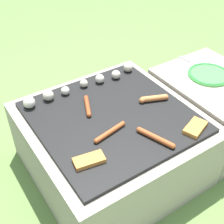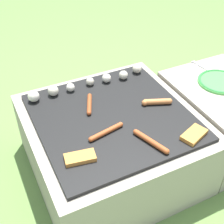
{
  "view_description": "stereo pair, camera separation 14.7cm",
  "coord_description": "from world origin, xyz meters",
  "views": [
    {
      "loc": [
        -0.63,
        -0.96,
        1.32
      ],
      "look_at": [
        0.0,
        0.0,
        0.39
      ],
      "focal_mm": 50.0,
      "sensor_mm": 36.0,
      "label": 1
    },
    {
      "loc": [
        -0.51,
        -1.03,
        1.32
      ],
      "look_at": [
        0.0,
        0.0,
        0.39
      ],
      "focal_mm": 50.0,
      "sensor_mm": 36.0,
      "label": 2
    }
  ],
  "objects": [
    {
      "name": "bread_slice_center",
      "position": [
        -0.24,
        -0.2,
        0.38
      ],
      "size": [
        0.13,
        0.08,
        0.02
      ],
      "color": "#D18438",
      "rests_on": "grill"
    },
    {
      "name": "grill",
      "position": [
        0.0,
        0.0,
        0.18
      ],
      "size": [
        0.8,
        0.8,
        0.37
      ],
      "color": "#A89E8C",
      "rests_on": "ground_plane"
    },
    {
      "name": "sausage_back_left",
      "position": [
        -0.07,
        0.12,
        0.38
      ],
      "size": [
        0.08,
        0.15,
        0.02
      ],
      "color": "#93421E",
      "rests_on": "grill"
    },
    {
      "name": "side_ledge",
      "position": [
        0.65,
        -0.08,
        0.18
      ],
      "size": [
        0.48,
        0.63,
        0.37
      ],
      "color": "#A89E8C",
      "rests_on": "ground_plane"
    },
    {
      "name": "sausage_mid_right",
      "position": [
        0.07,
        -0.24,
        0.38
      ],
      "size": [
        0.08,
        0.18,
        0.02
      ],
      "color": "#A34C23",
      "rests_on": "grill"
    },
    {
      "name": "fork_utensil",
      "position": [
        0.67,
        0.16,
        0.37
      ],
      "size": [
        0.04,
        0.19,
        0.01
      ],
      "color": "silver",
      "rests_on": "side_ledge"
    },
    {
      "name": "mushroom_row",
      "position": [
        -0.03,
        0.28,
        0.39
      ],
      "size": [
        0.65,
        0.07,
        0.06
      ],
      "color": "silver",
      "rests_on": "grill"
    },
    {
      "name": "bread_slice_left",
      "position": [
        0.26,
        -0.29,
        0.38
      ],
      "size": [
        0.14,
        0.11,
        0.02
      ],
      "color": "#D18438",
      "rests_on": "grill"
    },
    {
      "name": "sausage_front_right",
      "position": [
        -0.08,
        -0.1,
        0.38
      ],
      "size": [
        0.19,
        0.05,
        0.02
      ],
      "color": "#A34C23",
      "rests_on": "grill"
    },
    {
      "name": "sausage_front_center",
      "position": [
        0.24,
        -0.02,
        0.38
      ],
      "size": [
        0.15,
        0.08,
        0.03
      ],
      "color": "#C6753D",
      "rests_on": "grill"
    },
    {
      "name": "plate_colorful",
      "position": [
        0.65,
        -0.01,
        0.38
      ],
      "size": [
        0.24,
        0.24,
        0.02
      ],
      "color": "#4CB24C",
      "rests_on": "side_ledge"
    },
    {
      "name": "ground_plane",
      "position": [
        0.0,
        0.0,
        0.0
      ],
      "size": [
        14.0,
        14.0,
        0.0
      ],
      "primitive_type": "plane",
      "color": "#608442"
    }
  ]
}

